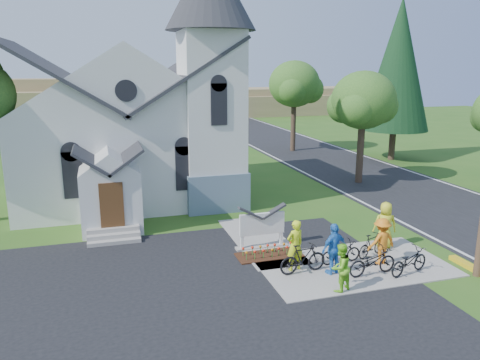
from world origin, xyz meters
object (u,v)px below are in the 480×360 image
object	(u,v)px
bike_1	(303,258)
cyclist_4	(385,225)
church_sign	(262,224)
cyclist_1	(340,267)
bike_2	(372,262)
bike_0	(341,252)
bike_4	(409,261)
bike_3	(372,245)
cyclist_2	(334,249)
cyclist_3	(382,241)
cyclist_0	(295,245)

from	to	relation	value
bike_1	cyclist_4	bearing A→B (deg)	-77.57
church_sign	cyclist_1	bearing A→B (deg)	-74.88
bike_2	bike_0	bearing A→B (deg)	19.95
cyclist_1	bike_4	distance (m)	3.04
bike_1	bike_3	size ratio (longest dim) A/B	1.16
bike_4	cyclist_2	bearing A→B (deg)	56.72
cyclist_1	bike_2	size ratio (longest dim) A/B	0.86
cyclist_3	cyclist_1	bearing A→B (deg)	26.02
bike_1	cyclist_2	xyz separation A→B (m)	(1.03, -0.36, 0.39)
bike_2	cyclist_3	world-z (taller)	cyclist_3
cyclist_0	church_sign	bearing A→B (deg)	-94.94
cyclist_3	bike_4	distance (m)	1.24
bike_1	cyclist_2	world-z (taller)	cyclist_2
church_sign	bike_3	size ratio (longest dim) A/B	1.40
bike_0	bike_3	size ratio (longest dim) A/B	1.06
cyclist_0	cyclist_4	bearing A→B (deg)	178.68
cyclist_4	bike_4	world-z (taller)	cyclist_4
church_sign	bike_2	distance (m)	4.66
cyclist_1	bike_3	size ratio (longest dim) A/B	1.04
cyclist_3	cyclist_4	bearing A→B (deg)	-132.32
cyclist_2	cyclist_0	bearing A→B (deg)	-44.59
cyclist_1	bike_2	distance (m)	1.87
church_sign	cyclist_1	size ratio (longest dim) A/B	1.34
cyclist_3	bike_3	world-z (taller)	cyclist_3
bike_1	bike_4	world-z (taller)	bike_1
church_sign	cyclist_2	size ratio (longest dim) A/B	1.17
bike_1	cyclist_2	size ratio (longest dim) A/B	0.97
bike_2	cyclist_3	xyz separation A→B (m)	(0.86, 0.78, 0.39)
cyclist_4	cyclist_2	bearing A→B (deg)	48.43
bike_3	cyclist_3	bearing A→B (deg)	155.69
cyclist_2	cyclist_4	world-z (taller)	cyclist_4
bike_1	cyclist_3	size ratio (longest dim) A/B	1.02
cyclist_1	cyclist_2	bearing A→B (deg)	-131.06
bike_4	bike_1	bearing A→B (deg)	56.26
cyclist_0	cyclist_2	world-z (taller)	cyclist_0
cyclist_1	cyclist_3	xyz separation A→B (m)	(2.54, 1.52, 0.07)
cyclist_2	bike_4	world-z (taller)	cyclist_2
church_sign	cyclist_0	world-z (taller)	cyclist_0
cyclist_3	cyclist_0	bearing A→B (deg)	-11.83
bike_2	bike_4	world-z (taller)	bike_2
cyclist_0	bike_2	bearing A→B (deg)	140.28
cyclist_0	bike_3	bearing A→B (deg)	170.37
cyclist_0	bike_1	distance (m)	0.55
bike_2	cyclist_3	distance (m)	1.22
bike_2	bike_4	xyz separation A→B (m)	(1.30, -0.30, -0.02)
bike_3	bike_4	bearing A→B (deg)	171.87
bike_2	bike_4	bearing A→B (deg)	-107.36
cyclist_1	cyclist_2	world-z (taller)	cyclist_2
cyclist_0	cyclist_4	xyz separation A→B (m)	(4.41, 1.01, 0.00)
cyclist_2	church_sign	bearing A→B (deg)	-78.16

